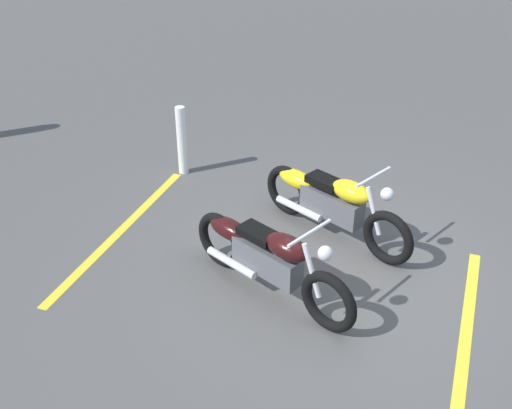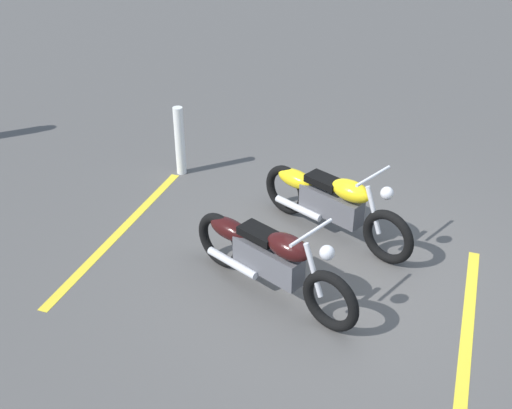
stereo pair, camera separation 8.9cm
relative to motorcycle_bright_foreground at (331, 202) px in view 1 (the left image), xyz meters
The scene contains 6 objects.
ground_plane 0.91m from the motorcycle_bright_foreground, 117.49° to the left, with size 60.00×60.00×0.00m, color #514F4C.
motorcycle_bright_foreground is the anchor object (origin of this frame).
motorcycle_dark_foreground 1.39m from the motorcycle_bright_foreground, 77.56° to the left, with size 2.12×0.93×1.04m.
bollard_post 2.57m from the motorcycle_bright_foreground, 16.93° to the right, with size 0.14×0.14×1.02m, color white.
parking_stripe_near 2.31m from the motorcycle_bright_foreground, 143.01° to the left, with size 3.20×0.12×0.01m, color yellow.
parking_stripe_mid 2.65m from the motorcycle_bright_foreground, 21.37° to the left, with size 3.20×0.12×0.01m, color yellow.
Camera 1 is at (-1.32, 5.65, 4.32)m, focal length 43.88 mm.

